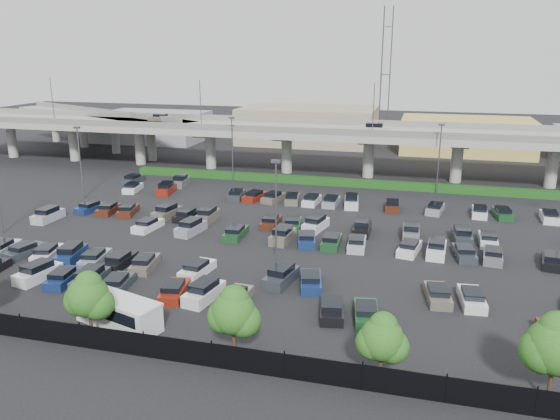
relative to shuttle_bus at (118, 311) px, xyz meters
name	(u,v)px	position (x,y,z in m)	size (l,w,h in m)	color
ground	(294,235)	(8.08, 24.44, -1.26)	(280.00, 280.00, 0.00)	black
overpass	(338,134)	(7.86, 56.45, 5.71)	(150.00, 13.00, 15.80)	gray
on_ramp	(99,118)	(-44.03, 67.49, 5.60)	(50.93, 30.13, 8.80)	gray
hedge	(331,182)	(8.08, 49.44, -0.71)	(66.00, 1.60, 1.10)	#194113
fence	(197,353)	(8.02, -3.56, -0.36)	(70.00, 0.10, 2.00)	black
tree_row	(214,309)	(8.78, -2.08, 2.26)	(65.07, 3.66, 5.94)	#332316
shuttle_bus	(118,311)	(0.00, 0.00, 0.00)	(7.60, 4.44, 2.31)	silver
parked_cars	(264,238)	(5.48, 20.97, -0.66)	(62.97, 41.62, 1.67)	#2E343C
light_poles	(264,176)	(3.95, 26.44, 4.98)	(66.90, 48.38, 10.30)	#48484D
distant_buildings	(418,132)	(20.45, 86.26, 2.49)	(138.00, 24.00, 9.00)	gray
comm_tower	(386,72)	(12.08, 98.44, 14.35)	(2.40, 2.40, 30.00)	#48484D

